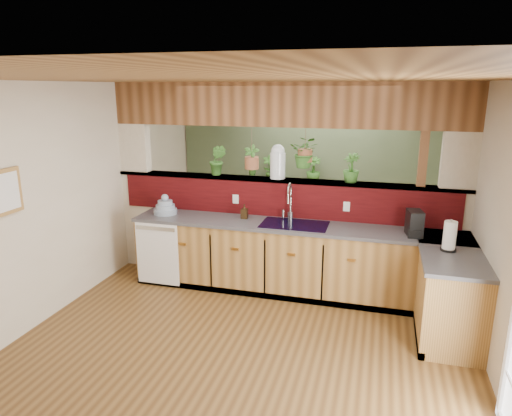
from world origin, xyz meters
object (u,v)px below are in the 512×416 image
(faucet, at_px, (290,200))
(glass_jar, at_px, (278,161))
(shelving_console, at_px, (295,208))
(dish_stack, at_px, (165,208))
(paper_towel, at_px, (450,236))
(soap_dispenser, at_px, (244,211))
(coffee_maker, at_px, (414,224))

(faucet, height_order, glass_jar, glass_jar)
(shelving_console, bearing_deg, faucet, -103.04)
(glass_jar, bearing_deg, dish_stack, -166.14)
(faucet, xyz_separation_m, paper_towel, (1.81, -0.64, -0.11))
(faucet, bearing_deg, paper_towel, -19.50)
(dish_stack, distance_m, shelving_console, 2.67)
(faucet, relative_size, dish_stack, 1.60)
(soap_dispenser, relative_size, paper_towel, 0.55)
(faucet, distance_m, soap_dispenser, 0.60)
(shelving_console, bearing_deg, dish_stack, -142.15)
(soap_dispenser, relative_size, glass_jar, 0.42)
(dish_stack, bearing_deg, shelving_console, 59.33)
(soap_dispenser, relative_size, coffee_maker, 0.64)
(dish_stack, distance_m, soap_dispenser, 1.08)
(soap_dispenser, distance_m, coffee_maker, 2.07)
(dish_stack, height_order, glass_jar, glass_jar)
(dish_stack, bearing_deg, soap_dispenser, 3.88)
(glass_jar, height_order, shelving_console, glass_jar)
(dish_stack, xyz_separation_m, coffee_maker, (3.14, -0.08, 0.05))
(soap_dispenser, height_order, shelving_console, soap_dispenser)
(faucet, xyz_separation_m, shelving_console, (-0.31, 2.12, -0.66))
(coffee_maker, bearing_deg, soap_dispenser, 165.25)
(coffee_maker, relative_size, shelving_console, 0.20)
(soap_dispenser, relative_size, shelving_console, 0.13)
(soap_dispenser, xyz_separation_m, coffee_maker, (2.06, -0.16, 0.04))
(soap_dispenser, distance_m, shelving_console, 2.25)
(faucet, distance_m, shelving_console, 2.25)
(faucet, distance_m, paper_towel, 1.92)
(coffee_maker, bearing_deg, glass_jar, 155.05)
(coffee_maker, height_order, paper_towel, paper_towel)
(soap_dispenser, bearing_deg, coffee_maker, -4.36)
(dish_stack, bearing_deg, paper_towel, -8.30)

